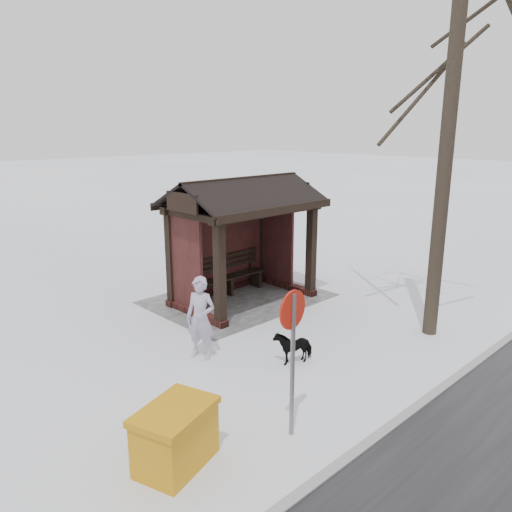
% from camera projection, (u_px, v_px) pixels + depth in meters
% --- Properties ---
extents(ground, '(120.00, 120.00, 0.00)m').
position_uv_depth(ground, '(244.00, 301.00, 12.51)').
color(ground, white).
rests_on(ground, ground).
extents(kerb, '(120.00, 0.15, 0.06)m').
position_uv_depth(kerb, '(457.00, 377.00, 8.66)').
color(kerb, gray).
rests_on(kerb, ground).
extents(trampled_patch, '(4.20, 3.20, 0.02)m').
position_uv_depth(trampled_patch, '(238.00, 299.00, 12.65)').
color(trampled_patch, gray).
rests_on(trampled_patch, ground).
extents(bus_shelter, '(3.60, 2.40, 3.09)m').
position_uv_depth(bus_shelter, '(239.00, 215.00, 12.08)').
color(bus_shelter, '#331312').
rests_on(bus_shelter, ground).
extents(tree_near, '(3.42, 3.42, 9.03)m').
position_uv_depth(tree_near, '(459.00, 17.00, 9.03)').
color(tree_near, black).
rests_on(tree_near, ground).
extents(pedestrian, '(0.58, 0.68, 1.58)m').
position_uv_depth(pedestrian, '(201.00, 318.00, 9.26)').
color(pedestrian, '#AEA2BE').
rests_on(pedestrian, ground).
extents(dog, '(0.77, 0.53, 0.60)m').
position_uv_depth(dog, '(293.00, 346.00, 9.22)').
color(dog, black).
rests_on(dog, ground).
extents(grit_bin, '(1.23, 1.02, 0.82)m').
position_uv_depth(grit_bin, '(176.00, 436.00, 6.34)').
color(grit_bin, '#C2800B').
rests_on(grit_bin, ground).
extents(road_sign, '(0.55, 0.11, 2.15)m').
position_uv_depth(road_sign, '(292.00, 331.00, 6.70)').
color(road_sign, slate).
rests_on(road_sign, ground).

